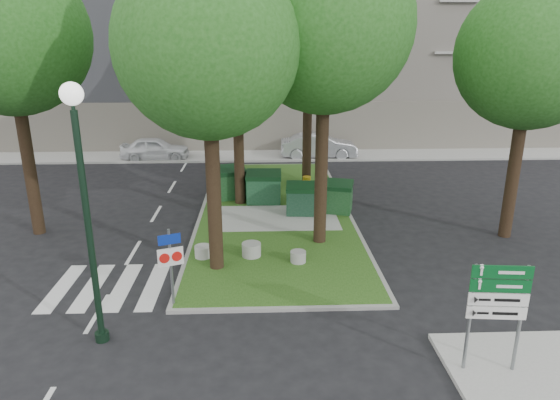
{
  "coord_description": "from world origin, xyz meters",
  "views": [
    {
      "loc": [
        -0.06,
        -11.98,
        7.01
      ],
      "look_at": [
        0.55,
        3.5,
        2.0
      ],
      "focal_mm": 32.0,
      "sensor_mm": 36.0,
      "label": 1
    }
  ],
  "objects_px": {
    "dumpster_b": "(264,187)",
    "car_white": "(155,149)",
    "litter_bin": "(307,183)",
    "tree_median_mid": "(238,40)",
    "car_silver": "(319,146)",
    "tree_street_right": "(535,40)",
    "street_lamp": "(83,188)",
    "tree_street_left": "(9,19)",
    "tree_median_far": "(311,9)",
    "dumpster_d": "(335,197)",
    "bollard_left": "(203,251)",
    "dumpster_c": "(303,199)",
    "tree_median_near_right": "(328,6)",
    "bollard_right": "(298,257)",
    "directional_sign": "(498,301)",
    "bollard_mid": "(251,250)",
    "dumpster_a": "(228,183)",
    "traffic_sign_pole": "(170,258)",
    "tree_median_near_left": "(210,27)"
  },
  "relations": [
    {
      "from": "dumpster_b",
      "to": "litter_bin",
      "type": "relative_size",
      "value": 2.31
    },
    {
      "from": "tree_street_right",
      "to": "traffic_sign_pole",
      "type": "relative_size",
      "value": 4.41
    },
    {
      "from": "tree_street_left",
      "to": "tree_median_mid",
      "type": "bearing_deg",
      "value": 21.8
    },
    {
      "from": "tree_median_mid",
      "to": "bollard_left",
      "type": "xyz_separation_m",
      "value": [
        -1.1,
        -5.79,
        -6.66
      ]
    },
    {
      "from": "tree_median_near_left",
      "to": "dumpster_b",
      "type": "bearing_deg",
      "value": 77.29
    },
    {
      "from": "tree_median_near_left",
      "to": "car_white",
      "type": "xyz_separation_m",
      "value": [
        -5.05,
        15.38,
        -6.63
      ]
    },
    {
      "from": "bollard_right",
      "to": "dumpster_a",
      "type": "bearing_deg",
      "value": 110.82
    },
    {
      "from": "tree_street_right",
      "to": "street_lamp",
      "type": "distance_m",
      "value": 14.86
    },
    {
      "from": "tree_street_right",
      "to": "dumpster_a",
      "type": "distance_m",
      "value": 13.16
    },
    {
      "from": "dumpster_a",
      "to": "dumpster_c",
      "type": "relative_size",
      "value": 1.22
    },
    {
      "from": "tree_street_right",
      "to": "traffic_sign_pole",
      "type": "xyz_separation_m",
      "value": [
        -11.59,
        -4.8,
        -5.52
      ]
    },
    {
      "from": "traffic_sign_pole",
      "to": "street_lamp",
      "type": "bearing_deg",
      "value": -154.86
    },
    {
      "from": "traffic_sign_pole",
      "to": "car_silver",
      "type": "xyz_separation_m",
      "value": [
        6.0,
        17.76,
        -0.7
      ]
    },
    {
      "from": "bollard_right",
      "to": "bollard_mid",
      "type": "xyz_separation_m",
      "value": [
        -1.52,
        0.52,
        0.04
      ]
    },
    {
      "from": "tree_median_near_right",
      "to": "tree_median_far",
      "type": "relative_size",
      "value": 0.96
    },
    {
      "from": "tree_median_near_left",
      "to": "dumpster_c",
      "type": "xyz_separation_m",
      "value": [
        3.06,
        4.9,
        -6.58
      ]
    },
    {
      "from": "tree_median_far",
      "to": "dumpster_c",
      "type": "xyz_separation_m",
      "value": [
        -0.64,
        -4.6,
        -7.58
      ]
    },
    {
      "from": "litter_bin",
      "to": "tree_street_left",
      "type": "bearing_deg",
      "value": -155.97
    },
    {
      "from": "tree_street_right",
      "to": "dumpster_d",
      "type": "xyz_separation_m",
      "value": [
        -6.09,
        2.62,
        -6.23
      ]
    },
    {
      "from": "tree_street_left",
      "to": "dumpster_c",
      "type": "xyz_separation_m",
      "value": [
        10.06,
        1.4,
        -6.91
      ]
    },
    {
      "from": "tree_street_left",
      "to": "bollard_right",
      "type": "xyz_separation_m",
      "value": [
        9.52,
        -3.29,
        -7.35
      ]
    },
    {
      "from": "tree_street_left",
      "to": "bollard_left",
      "type": "bearing_deg",
      "value": -23.56
    },
    {
      "from": "traffic_sign_pole",
      "to": "directional_sign",
      "type": "distance_m",
      "value": 8.01
    },
    {
      "from": "tree_median_near_right",
      "to": "tree_street_left",
      "type": "relative_size",
      "value": 1.04
    },
    {
      "from": "bollard_right",
      "to": "car_white",
      "type": "distance_m",
      "value": 16.96
    },
    {
      "from": "tree_median_mid",
      "to": "car_silver",
      "type": "height_order",
      "value": "tree_median_mid"
    },
    {
      "from": "directional_sign",
      "to": "bollard_mid",
      "type": "bearing_deg",
      "value": 135.87
    },
    {
      "from": "tree_median_near_left",
      "to": "bollard_left",
      "type": "xyz_separation_m",
      "value": [
        -0.6,
        0.71,
        -7.0
      ]
    },
    {
      "from": "bollard_right",
      "to": "tree_median_far",
      "type": "bearing_deg",
      "value": 82.74
    },
    {
      "from": "dumpster_a",
      "to": "car_white",
      "type": "xyz_separation_m",
      "value": [
        -4.91,
        8.19,
        -0.13
      ]
    },
    {
      "from": "tree_median_mid",
      "to": "tree_street_left",
      "type": "xyz_separation_m",
      "value": [
        -7.5,
        -3.0,
        0.67
      ]
    },
    {
      "from": "tree_street_right",
      "to": "street_lamp",
      "type": "bearing_deg",
      "value": -154.14
    },
    {
      "from": "tree_street_right",
      "to": "litter_bin",
      "type": "distance_m",
      "value": 11.12
    },
    {
      "from": "tree_street_left",
      "to": "traffic_sign_pole",
      "type": "bearing_deg",
      "value": -44.47
    },
    {
      "from": "tree_median_mid",
      "to": "dumpster_d",
      "type": "bearing_deg",
      "value": -19.49
    },
    {
      "from": "tree_median_near_right",
      "to": "litter_bin",
      "type": "bearing_deg",
      "value": 89.89
    },
    {
      "from": "dumpster_b",
      "to": "car_white",
      "type": "xyz_separation_m",
      "value": [
        -6.51,
        8.91,
        -0.11
      ]
    },
    {
      "from": "tree_street_left",
      "to": "litter_bin",
      "type": "relative_size",
      "value": 16.11
    },
    {
      "from": "tree_median_far",
      "to": "street_lamp",
      "type": "relative_size",
      "value": 1.93
    },
    {
      "from": "tree_median_mid",
      "to": "car_silver",
      "type": "xyz_separation_m",
      "value": [
        4.41,
        8.96,
        -6.21
      ]
    },
    {
      "from": "tree_median_near_right",
      "to": "dumpster_c",
      "type": "bearing_deg",
      "value": 98.59
    },
    {
      "from": "street_lamp",
      "to": "directional_sign",
      "type": "height_order",
      "value": "street_lamp"
    },
    {
      "from": "dumpster_c",
      "to": "bollard_mid",
      "type": "distance_m",
      "value": 4.67
    },
    {
      "from": "bollard_right",
      "to": "car_white",
      "type": "height_order",
      "value": "car_white"
    },
    {
      "from": "tree_median_mid",
      "to": "bollard_right",
      "type": "height_order",
      "value": "tree_median_mid"
    },
    {
      "from": "tree_street_right",
      "to": "litter_bin",
      "type": "height_order",
      "value": "tree_street_right"
    },
    {
      "from": "tree_median_mid",
      "to": "traffic_sign_pole",
      "type": "xyz_separation_m",
      "value": [
        -1.59,
        -8.8,
        -5.51
      ]
    },
    {
      "from": "street_lamp",
      "to": "car_white",
      "type": "bearing_deg",
      "value": 97.35
    },
    {
      "from": "dumpster_c",
      "to": "car_white",
      "type": "relative_size",
      "value": 0.36
    },
    {
      "from": "street_lamp",
      "to": "traffic_sign_pole",
      "type": "bearing_deg",
      "value": 45.97
    }
  ]
}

